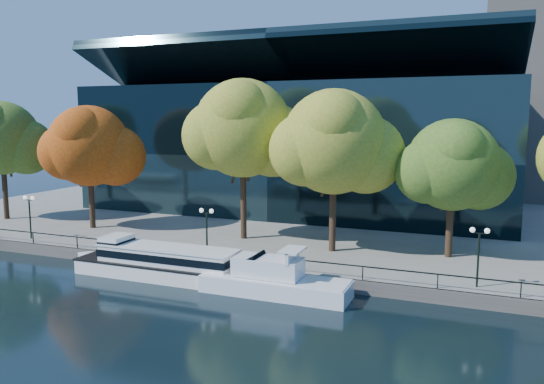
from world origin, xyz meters
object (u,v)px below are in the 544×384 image
at_px(cruiser_near, 269,279).
at_px(tree_4, 454,167).
at_px(tree_1, 90,148).
at_px(lamp_2, 479,243).
at_px(tour_boat, 158,261).
at_px(tree_3, 336,144).
at_px(lamp_1, 207,221).
at_px(tree_2, 245,130).
at_px(lamp_0, 29,207).
at_px(tree_0, 2,140).

bearing_deg(cruiser_near, tree_4, 44.42).
bearing_deg(tree_1, lamp_2, -9.49).
distance_m(tour_boat, tree_4, 24.38).
relative_size(tree_3, lamp_1, 3.37).
xyz_separation_m(tree_4, lamp_2, (2.11, -7.44, -4.36)).
relative_size(tree_3, lamp_2, 3.37).
bearing_deg(tree_2, tree_1, -175.66).
bearing_deg(tree_3, tree_1, 179.27).
relative_size(tree_3, lamp_0, 3.37).
bearing_deg(tree_2, cruiser_near, -58.30).
height_order(cruiser_near, lamp_1, lamp_1).
xyz_separation_m(tree_0, lamp_1, (28.82, -6.54, -5.87)).
bearing_deg(tour_boat, lamp_1, 50.46).
bearing_deg(tree_4, lamp_1, -157.80).
distance_m(tree_0, tree_2, 28.86).
relative_size(tour_boat, tree_4, 1.39).
xyz_separation_m(tour_boat, tree_2, (2.57, 10.53, 9.80)).
bearing_deg(tree_3, cruiser_near, -102.47).
xyz_separation_m(tour_boat, tree_3, (11.55, 8.95, 8.79)).
relative_size(cruiser_near, lamp_2, 2.88).
relative_size(tree_0, tree_4, 1.17).
bearing_deg(lamp_0, tree_2, 21.72).
relative_size(tree_0, lamp_0, 3.25).
distance_m(tour_boat, lamp_1, 4.88).
bearing_deg(lamp_2, tree_4, 105.82).
xyz_separation_m(tree_2, lamp_2, (20.34, -7.42, -7.08)).
distance_m(tree_1, lamp_1, 18.40).
bearing_deg(tree_4, tree_2, -179.93).
relative_size(tree_0, tree_3, 0.96).
bearing_deg(tree_1, tree_4, 2.10).
relative_size(tree_4, lamp_2, 2.77).
height_order(tree_1, tree_3, tree_3).
xyz_separation_m(tour_boat, cruiser_near, (9.44, -0.58, -0.21)).
bearing_deg(lamp_2, lamp_0, 180.00).
xyz_separation_m(tour_boat, tree_0, (-26.25, 9.65, 8.59)).
distance_m(tree_0, lamp_2, 49.93).
height_order(cruiser_near, tree_0, tree_0).
distance_m(tour_boat, lamp_2, 23.28).
distance_m(tour_boat, cruiser_near, 9.46).
bearing_deg(lamp_1, tree_4, 22.20).
xyz_separation_m(tree_1, lamp_2, (36.86, -6.16, -5.23)).
xyz_separation_m(tour_boat, lamp_1, (2.57, 3.12, 2.72)).
xyz_separation_m(cruiser_near, lamp_0, (-25.48, 3.70, 2.93)).
bearing_deg(tree_4, tree_0, -178.90).
xyz_separation_m(lamp_0, lamp_1, (18.62, 0.00, 0.00)).
bearing_deg(tree_0, cruiser_near, -16.01).
xyz_separation_m(cruiser_near, lamp_2, (13.47, 3.70, 2.93)).
distance_m(cruiser_near, tree_3, 13.28).
distance_m(tour_boat, tree_0, 29.25).
bearing_deg(tree_1, tour_boat, -33.63).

